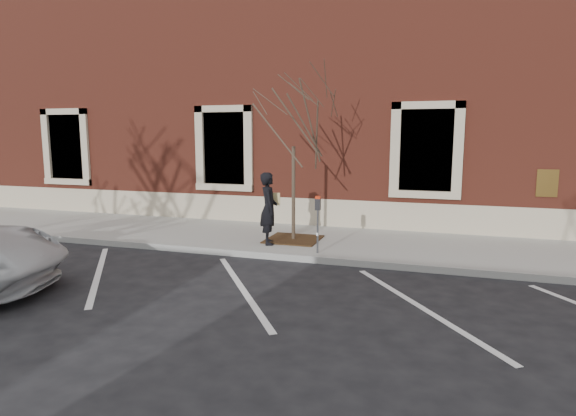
% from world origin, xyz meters
% --- Properties ---
extents(ground, '(120.00, 120.00, 0.00)m').
position_xyz_m(ground, '(0.00, 0.00, 0.00)').
color(ground, '#28282B').
rests_on(ground, ground).
extents(sidewalk_near, '(40.00, 3.50, 0.15)m').
position_xyz_m(sidewalk_near, '(0.00, 1.75, 0.07)').
color(sidewalk_near, gray).
rests_on(sidewalk_near, ground).
extents(curb_near, '(40.00, 0.12, 0.15)m').
position_xyz_m(curb_near, '(0.00, -0.05, 0.07)').
color(curb_near, '#9E9E99').
rests_on(curb_near, ground).
extents(parking_stripes, '(28.00, 4.40, 0.01)m').
position_xyz_m(parking_stripes, '(0.00, -2.20, 0.00)').
color(parking_stripes, silver).
rests_on(parking_stripes, ground).
extents(building_civic, '(40.00, 8.62, 8.00)m').
position_xyz_m(building_civic, '(0.00, 7.74, 4.00)').
color(building_civic, maroon).
rests_on(building_civic, ground).
extents(man, '(0.64, 0.76, 1.77)m').
position_xyz_m(man, '(-0.56, 0.79, 1.03)').
color(man, black).
rests_on(man, sidewalk_near).
extents(parking_meter, '(0.12, 0.09, 1.31)m').
position_xyz_m(parking_meter, '(0.82, 0.25, 1.06)').
color(parking_meter, '#595B60').
rests_on(parking_meter, sidewalk_near).
extents(tree_grate, '(1.32, 1.32, 0.03)m').
position_xyz_m(tree_grate, '(-0.11, 1.41, 0.17)').
color(tree_grate, '#3F2A14').
rests_on(tree_grate, sidewalk_near).
extents(sapling, '(2.60, 2.60, 4.34)m').
position_xyz_m(sapling, '(-0.11, 1.41, 3.18)').
color(sapling, '#4C3E2E').
rests_on(sapling, sidewalk_near).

